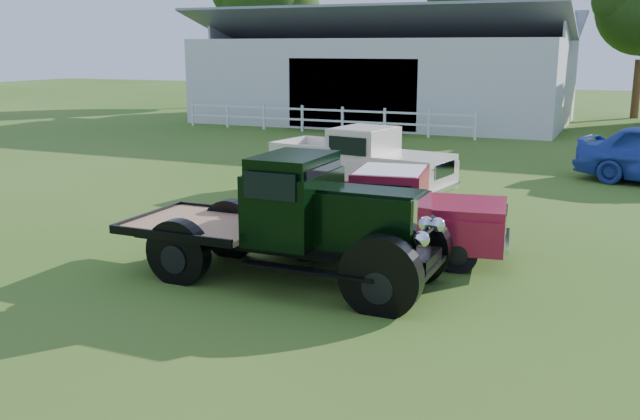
% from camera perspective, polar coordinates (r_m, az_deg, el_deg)
% --- Properties ---
extents(ground, '(120.00, 120.00, 0.00)m').
position_cam_1_polar(ground, '(11.70, -3.29, -6.14)').
color(ground, '#2A5913').
extents(shed_left, '(18.80, 10.20, 5.60)m').
position_cam_1_polar(shed_left, '(37.82, 5.31, 11.33)').
color(shed_left, silver).
rests_on(shed_left, ground).
extents(fence_rail, '(14.20, 0.16, 1.20)m').
position_cam_1_polar(fence_rail, '(32.73, 0.17, 7.28)').
color(fence_rail, white).
rests_on(fence_rail, ground).
extents(tree_a, '(6.30, 6.30, 10.50)m').
position_cam_1_polar(tree_a, '(48.67, -4.63, 14.57)').
color(tree_a, black).
rests_on(tree_a, ground).
extents(tree_b, '(6.90, 6.90, 11.50)m').
position_cam_1_polar(tree_b, '(44.80, 12.57, 15.10)').
color(tree_b, black).
rests_on(tree_b, ground).
extents(vintage_flatbed, '(5.37, 2.14, 2.13)m').
position_cam_1_polar(vintage_flatbed, '(11.73, -2.57, -0.67)').
color(vintage_flatbed, black).
rests_on(vintage_flatbed, ground).
extents(red_pickup, '(4.74, 2.40, 1.65)m').
position_cam_1_polar(red_pickup, '(13.28, 5.22, -0.15)').
color(red_pickup, maroon).
rests_on(red_pickup, ground).
extents(white_pickup, '(5.10, 2.66, 1.78)m').
position_cam_1_polar(white_pickup, '(18.43, 3.25, 3.77)').
color(white_pickup, beige).
rests_on(white_pickup, ground).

